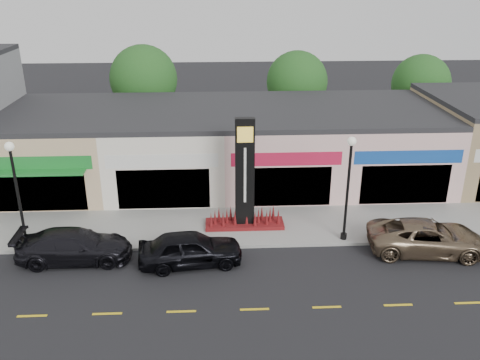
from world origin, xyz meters
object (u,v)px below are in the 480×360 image
Objects in this scene: pylon_sign at (245,190)px; car_gold_suv at (427,237)px; lamp_east_near at (349,179)px; car_black_sedan at (190,249)px; car_dark_sedan at (74,246)px; lamp_west_near at (16,185)px.

car_gold_suv is at bearing -18.30° from pylon_sign.
car_black_sedan is at bearing -166.67° from lamp_east_near.
car_gold_suv reaches higher than car_dark_sedan.
car_black_sedan is at bearing -127.96° from pylon_sign.
lamp_east_near is 13.62m from car_dark_sedan.
lamp_east_near is 5.42m from pylon_sign.
lamp_east_near is at bearing -18.75° from pylon_sign.
car_dark_sedan is 17.12m from car_gold_suv.
lamp_west_near and lamp_east_near have the same top height.
lamp_west_near is 16.00m from lamp_east_near.
car_black_sedan is at bearing 99.59° from car_gold_suv.
car_black_sedan is (8.24, -1.84, -2.65)m from lamp_west_near.
car_gold_suv is at bearing -93.61° from car_black_sedan.
lamp_west_near is at bearing 180.00° from lamp_east_near.
car_black_sedan is (5.53, -0.61, 0.05)m from car_dark_sedan.
lamp_east_near is 1.02× the size of car_dark_sedan.
car_dark_sedan is (-8.29, -2.92, -1.49)m from pylon_sign.
lamp_west_near reaches higher than car_gold_suv.
car_gold_suv is (8.83, -2.92, -1.48)m from pylon_sign.
car_dark_sedan is at bearing 77.02° from car_black_sedan.
car_gold_suv is (17.12, 0.00, 0.02)m from car_dark_sedan.
car_dark_sedan is at bearing 96.55° from car_gold_suv.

